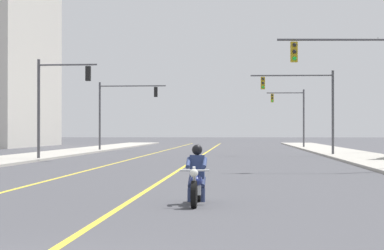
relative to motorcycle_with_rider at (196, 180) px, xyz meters
The scene contains 10 objects.
lane_stripe_center 36.11m from the motorcycle_with_rider, 92.77° to the left, with size 0.16×100.00×0.01m, color yellow.
lane_stripe_left 36.55m from the motorcycle_with_rider, 99.25° to the left, with size 0.16×100.00×0.01m, color yellow.
sidewalk_kerb_right 32.41m from the motorcycle_with_rider, 73.44° to the left, with size 4.40×110.00×0.14m, color #ADA89E.
sidewalk_kerb_left 33.66m from the motorcycle_with_rider, 112.62° to the left, with size 4.40×110.00×0.14m, color #ADA89E.
motorcycle_with_rider is the anchor object (origin of this frame).
traffic_signal_near_right 16.18m from the motorcycle_with_rider, 66.72° to the left, with size 5.08×0.61×6.20m.
traffic_signal_near_left 27.60m from the motorcycle_with_rider, 111.92° to the left, with size 3.73×0.37×6.20m.
traffic_signal_mid_right 35.32m from the motorcycle_with_rider, 80.12° to the left, with size 6.04×0.40×6.20m.
traffic_signal_mid_left 46.88m from the motorcycle_with_rider, 102.00° to the left, with size 6.08×0.38×6.20m.
traffic_signal_far_right 58.59m from the motorcycle_with_rider, 83.41° to the left, with size 3.98×0.37×6.20m.
Camera 1 is at (2.90, -8.32, 1.79)m, focal length 66.37 mm.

